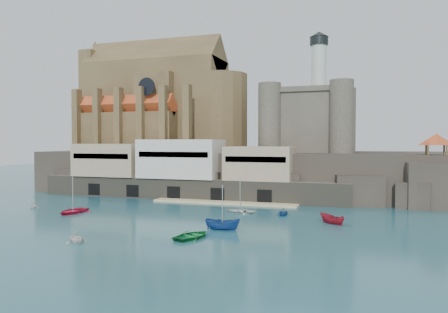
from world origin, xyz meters
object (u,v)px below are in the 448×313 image
at_px(boat_0, 73,213).
at_px(castle_keep, 309,118).
at_px(church, 161,106).
at_px(pavilion, 436,141).
at_px(boat_2, 222,230).
at_px(boat_1, 76,242).

bearing_deg(boat_0, castle_keep, 52.23).
relative_size(church, pavilion, 7.34).
bearing_deg(boat_2, pavilion, -46.60).
bearing_deg(pavilion, boat_2, -133.97).
distance_m(church, pavilion, 68.65).
bearing_deg(boat_1, pavilion, -12.75).
relative_size(boat_1, boat_2, 0.63).
bearing_deg(boat_2, boat_1, 128.57).
xyz_separation_m(boat_0, boat_2, (29.54, -5.35, 0.00)).
xyz_separation_m(pavilion, boat_0, (-61.48, -27.77, -12.73)).
bearing_deg(church, boat_2, -55.08).
height_order(boat_0, boat_2, boat_0).
distance_m(castle_keep, pavilion, 30.50).
xyz_separation_m(boat_1, boat_2, (14.96, 13.10, 0.00)).
distance_m(boat_1, boat_2, 19.89).
distance_m(pavilion, boat_1, 67.07).
distance_m(pavilion, boat_0, 68.65).
bearing_deg(boat_2, boat_0, 77.09).
height_order(castle_keep, boat_1, castle_keep).
distance_m(boat_0, boat_1, 23.52).
relative_size(castle_keep, boat_1, 8.91).
bearing_deg(boat_1, castle_keep, 13.77).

